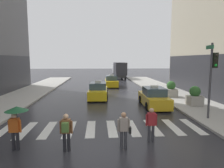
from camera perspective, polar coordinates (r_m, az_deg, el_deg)
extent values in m
plane|color=#26262B|center=(8.78, -2.81, -19.38)|extent=(160.00, 160.00, 0.00)
cube|color=silver|center=(12.68, -28.90, -11.78)|extent=(0.50, 2.80, 0.01)
cube|color=silver|center=(12.24, -23.68, -12.17)|extent=(0.50, 2.80, 0.01)
cube|color=silver|center=(11.89, -18.10, -12.48)|extent=(0.50, 2.80, 0.01)
cube|color=silver|center=(11.66, -12.23, -12.67)|extent=(0.50, 2.80, 0.01)
cube|color=silver|center=(11.55, -6.18, -12.74)|extent=(0.50, 2.80, 0.01)
cube|color=silver|center=(11.57, -0.08, -12.67)|extent=(0.50, 2.80, 0.01)
cube|color=silver|center=(11.71, 5.93, -12.47)|extent=(0.50, 2.80, 0.01)
cube|color=silver|center=(11.96, 11.73, -12.15)|extent=(0.50, 2.80, 0.01)
cube|color=silver|center=(12.33, 17.22, -11.73)|extent=(0.50, 2.80, 0.01)
cube|color=silver|center=(12.81, 22.33, -11.25)|extent=(0.50, 2.80, 0.01)
cylinder|color=#47474C|center=(13.93, 26.59, 0.71)|extent=(0.14, 0.14, 4.80)
cube|color=black|center=(13.98, 27.68, 6.11)|extent=(0.30, 0.26, 0.95)
sphere|color=#28231E|center=(13.86, 28.05, 7.33)|extent=(0.17, 0.17, 0.17)
sphere|color=#28231E|center=(13.86, 27.98, 6.09)|extent=(0.17, 0.17, 0.17)
sphere|color=green|center=(13.86, 27.91, 4.86)|extent=(0.17, 0.17, 0.17)
cube|color=#196638|center=(14.02, 26.53, 9.56)|extent=(0.04, 0.84, 0.24)
cube|color=gold|center=(16.95, 12.00, -4.50)|extent=(1.89, 4.54, 0.84)
cube|color=#384C5B|center=(16.73, 12.16, -2.08)|extent=(1.64, 2.13, 0.64)
cube|color=silver|center=(16.67, 12.19, -0.69)|extent=(0.60, 0.25, 0.18)
cylinder|color=black|center=(18.10, 8.27, -4.43)|extent=(0.23, 0.66, 0.66)
cylinder|color=black|center=(18.50, 13.49, -4.30)|extent=(0.23, 0.66, 0.66)
cylinder|color=black|center=(15.52, 10.18, -6.40)|extent=(0.23, 0.66, 0.66)
cylinder|color=black|center=(15.99, 16.20, -6.17)|extent=(0.23, 0.66, 0.66)
cube|color=#F2EAB2|center=(18.98, 8.42, -3.06)|extent=(0.20, 0.04, 0.14)
cube|color=#F2EAB2|center=(19.26, 12.10, -2.99)|extent=(0.20, 0.04, 0.14)
cube|color=yellow|center=(20.10, -4.02, -2.56)|extent=(2.02, 4.58, 0.84)
cube|color=#384C5B|center=(19.89, -4.06, -0.50)|extent=(1.70, 2.18, 0.64)
cube|color=silver|center=(19.84, -4.07, 0.67)|extent=(0.61, 0.27, 0.18)
cylinder|color=black|center=(21.52, -6.12, -2.56)|extent=(0.25, 0.67, 0.66)
cylinder|color=black|center=(21.44, -1.56, -2.56)|extent=(0.25, 0.67, 0.66)
cylinder|color=black|center=(18.88, -6.82, -3.93)|extent=(0.25, 0.67, 0.66)
cylinder|color=black|center=(18.79, -1.61, -3.94)|extent=(0.25, 0.67, 0.66)
cube|color=#F2EAB2|center=(22.37, -5.35, -1.48)|extent=(0.20, 0.05, 0.14)
cube|color=#F2EAB2|center=(22.31, -2.12, -1.48)|extent=(0.20, 0.05, 0.14)
cube|color=yellow|center=(28.77, -0.15, 0.36)|extent=(1.94, 4.55, 0.84)
cube|color=#384C5B|center=(28.59, -0.14, 1.81)|extent=(1.66, 2.15, 0.64)
cube|color=silver|center=(28.56, -0.14, 2.63)|extent=(0.61, 0.26, 0.18)
cylinder|color=black|center=(30.12, -1.87, 0.22)|extent=(0.24, 0.67, 0.66)
cylinder|color=black|center=(30.18, 1.38, 0.23)|extent=(0.24, 0.67, 0.66)
cylinder|color=black|center=(27.44, -1.83, -0.45)|extent=(0.24, 0.67, 0.66)
cylinder|color=black|center=(27.50, 1.73, -0.43)|extent=(0.24, 0.67, 0.66)
cube|color=#F2EAB2|center=(31.00, -1.47, 0.92)|extent=(0.20, 0.05, 0.14)
cube|color=#F2EAB2|center=(31.05, 0.86, 0.93)|extent=(0.20, 0.05, 0.14)
cube|color=#2D2D2D|center=(41.25, 2.17, 2.51)|extent=(1.98, 6.65, 0.40)
cube|color=silver|center=(44.44, 1.60, 4.45)|extent=(2.15, 1.86, 2.10)
cube|color=#384C5B|center=(45.34, 1.46, 4.97)|extent=(1.89, 0.09, 0.95)
cube|color=#2D2D33|center=(40.27, 2.35, 4.47)|extent=(2.33, 4.86, 2.50)
cylinder|color=black|center=(44.22, 0.34, 2.56)|extent=(0.30, 0.91, 0.90)
cylinder|color=black|center=(44.47, 2.91, 2.58)|extent=(0.30, 0.91, 0.90)
cylinder|color=black|center=(39.72, 1.02, 2.05)|extent=(0.30, 0.91, 0.90)
cylinder|color=black|center=(40.00, 3.87, 2.07)|extent=(0.30, 0.91, 0.90)
cylinder|color=black|center=(9.84, -26.69, -14.55)|extent=(0.14, 0.14, 0.82)
cylinder|color=black|center=(9.77, -25.68, -14.64)|extent=(0.14, 0.14, 0.82)
cube|color=#BF5119|center=(9.58, -26.42, -10.63)|extent=(0.36, 0.24, 0.60)
sphere|color=beige|center=(9.46, -26.56, -8.20)|extent=(0.22, 0.22, 0.22)
cylinder|color=#BF5119|center=(9.68, -27.68, -10.83)|extent=(0.09, 0.09, 0.55)
cylinder|color=#BF5119|center=(9.51, -25.10, -11.00)|extent=(0.09, 0.09, 0.55)
cylinder|color=#4C4C4C|center=(9.45, -25.84, -8.94)|extent=(0.02, 0.02, 1.00)
cone|color=#19512D|center=(9.35, -25.98, -6.46)|extent=(0.96, 0.96, 0.20)
cylinder|color=black|center=(8.98, -13.63, -16.07)|extent=(0.14, 0.14, 0.82)
cylinder|color=black|center=(8.96, -12.45, -16.11)|extent=(0.14, 0.14, 0.82)
cube|color=brown|center=(8.72, -13.17, -11.80)|extent=(0.36, 0.24, 0.60)
sphere|color=tan|center=(8.59, -13.25, -9.14)|extent=(0.22, 0.22, 0.22)
cylinder|color=brown|center=(8.77, -14.68, -12.06)|extent=(0.09, 0.09, 0.55)
cylinder|color=brown|center=(8.70, -11.63, -12.14)|extent=(0.09, 0.09, 0.55)
cube|color=#4C7233|center=(8.50, -13.41, -12.14)|extent=(0.28, 0.18, 0.40)
cylinder|color=#333338|center=(8.98, 2.76, -15.87)|extent=(0.14, 0.14, 0.82)
cylinder|color=#333338|center=(9.01, 3.95, -15.82)|extent=(0.14, 0.14, 0.82)
cube|color=gray|center=(8.74, 3.39, -11.56)|extent=(0.36, 0.24, 0.60)
sphere|color=#9E7051|center=(8.62, 3.41, -8.91)|extent=(0.22, 0.22, 0.22)
cylinder|color=gray|center=(8.73, 1.86, -11.92)|extent=(0.09, 0.09, 0.55)
cylinder|color=gray|center=(8.79, 4.91, -11.81)|extent=(0.09, 0.09, 0.55)
cube|color=black|center=(8.87, 5.22, -13.20)|extent=(0.10, 0.20, 0.28)
cylinder|color=#333338|center=(9.84, 10.75, -13.91)|extent=(0.14, 0.14, 0.82)
cylinder|color=#333338|center=(9.88, 11.79, -13.84)|extent=(0.14, 0.14, 0.82)
cube|color=maroon|center=(9.63, 11.37, -9.92)|extent=(0.36, 0.24, 0.60)
sphere|color=tan|center=(9.52, 11.43, -7.50)|extent=(0.22, 0.22, 0.22)
cylinder|color=maroon|center=(9.59, 10.02, -10.28)|extent=(0.09, 0.09, 0.55)
cylinder|color=maroon|center=(9.71, 12.69, -10.13)|extent=(0.09, 0.09, 0.55)
cube|color=#A8A399|center=(17.79, 22.81, -4.39)|extent=(1.10, 1.10, 0.80)
sphere|color=#33662D|center=(17.66, 22.93, -2.01)|extent=(0.90, 0.90, 0.90)
cube|color=#A8A399|center=(21.05, 16.71, -2.43)|extent=(1.10, 1.10, 0.80)
sphere|color=#33662D|center=(20.95, 16.78, -0.41)|extent=(0.90, 0.90, 0.90)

